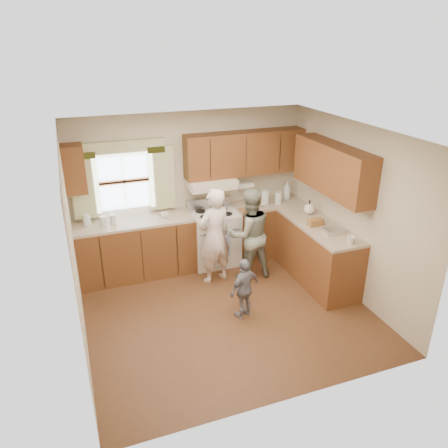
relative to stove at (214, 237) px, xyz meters
name	(u,v)px	position (x,y,z in m)	size (l,w,h in m)	color
room	(227,230)	(-0.30, -1.44, 0.78)	(3.80, 3.80, 3.80)	#502E18
kitchen_fixtures	(240,222)	(0.31, -0.36, 0.37)	(3.80, 2.25, 2.15)	#4A2A0F
stove	(214,237)	(0.00, 0.00, 0.00)	(0.76, 0.67, 1.07)	silver
woman_left	(214,236)	(-0.19, -0.59, 0.30)	(0.56, 0.36, 1.52)	beige
woman_right	(249,234)	(0.36, -0.64, 0.27)	(0.71, 0.56, 1.47)	#213829
child	(245,288)	(-0.12, -1.62, -0.03)	(0.51, 0.21, 0.87)	gray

